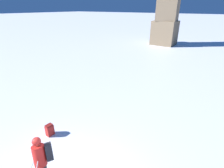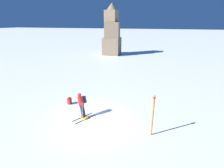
# 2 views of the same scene
# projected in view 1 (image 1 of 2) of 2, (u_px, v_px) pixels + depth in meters

# --- Properties ---
(skier) EXTENTS (1.41, 1.61, 1.69)m
(skier) POSITION_uv_depth(u_px,v_px,m) (42.00, 162.00, 4.85)
(skier) COLOR black
(skier) RESTS_ON ground
(rock_pillar) EXTENTS (3.07, 2.70, 9.04)m
(rock_pillar) POSITION_uv_depth(u_px,v_px,m) (167.00, 16.00, 23.00)
(rock_pillar) COLOR #7A664C
(rock_pillar) RESTS_ON ground
(spare_backpack) EXTENTS (0.23, 0.31, 0.50)m
(spare_backpack) POSITION_uv_depth(u_px,v_px,m) (50.00, 130.00, 7.17)
(spare_backpack) COLOR #AD231E
(spare_backpack) RESTS_ON ground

